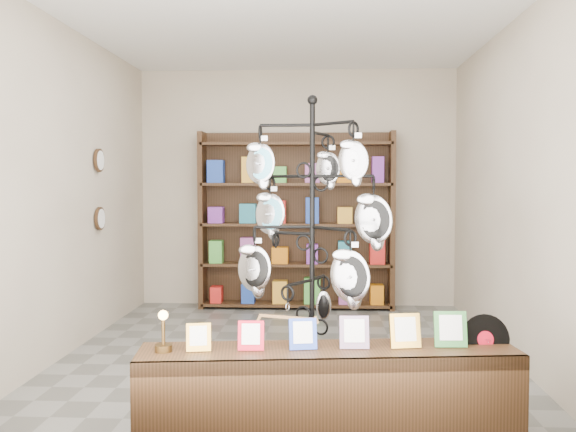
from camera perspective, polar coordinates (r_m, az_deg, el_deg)
name	(u,v)px	position (r m, az deg, el deg)	size (l,w,h in m)	color
ground	(286,357)	(5.91, -0.19, -12.43)	(5.00, 5.00, 0.00)	slate
room_envelope	(286,151)	(5.70, -0.19, 5.79)	(5.00, 5.00, 5.00)	#C0B39B
display_tree	(312,227)	(4.48, 2.17, -1.03)	(1.18, 1.18, 2.18)	black
front_shelf	(329,394)	(4.06, 3.62, -15.52)	(2.34, 0.74, 0.81)	black
back_shelving	(296,226)	(8.01, 0.75, -0.89)	(2.42, 0.36, 2.20)	black
wall_clocks	(99,190)	(6.88, -16.41, 2.27)	(0.03, 0.24, 0.84)	black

